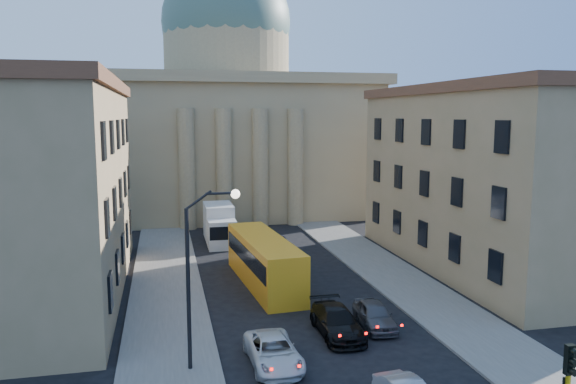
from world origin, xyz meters
name	(u,v)px	position (x,y,z in m)	size (l,w,h in m)	color
sidewalk_left	(167,304)	(-8.50, 18.00, 0.07)	(5.00, 60.00, 0.15)	#605D58
sidewalk_right	(409,287)	(8.50, 18.00, 0.07)	(5.00, 60.00, 0.15)	#605D58
church	(228,118)	(0.00, 55.47, 11.88)	(68.02, 28.76, 36.60)	#8E7957
building_left	(34,188)	(-17.00, 22.00, 7.42)	(11.60, 26.60, 14.70)	#9C805C
building_right	(488,176)	(17.00, 22.00, 7.42)	(11.60, 26.60, 14.70)	#9C805C
street_lamp	(199,264)	(-6.97, 8.00, 5.29)	(2.62, 0.44, 8.83)	black
car_left_mid	(273,352)	(-3.44, 7.74, 0.70)	(2.34, 5.06, 1.41)	silver
car_right_mid	(337,322)	(0.80, 10.75, 0.77)	(2.17, 5.34, 1.55)	black
car_right_far	(374,315)	(3.30, 11.42, 0.75)	(1.77, 4.40, 1.50)	#444448
car_right_distant	(278,245)	(1.48, 30.58, 0.65)	(1.37, 3.93, 1.30)	black
city_bus	(264,259)	(-1.51, 21.07, 1.87)	(3.81, 12.52, 3.48)	orange
box_truck	(220,225)	(-3.34, 35.14, 1.74)	(2.69, 6.71, 3.68)	silver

